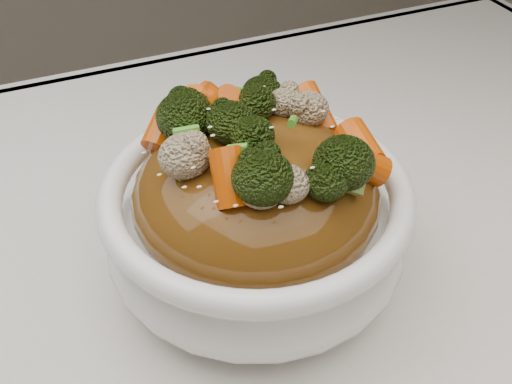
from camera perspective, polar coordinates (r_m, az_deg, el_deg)
name	(u,v)px	position (r m, az deg, el deg)	size (l,w,h in m)	color
tablecloth	(205,325)	(0.48, -4.90, -12.51)	(1.20, 0.80, 0.04)	silver
bowl	(256,226)	(0.46, 0.00, -3.27)	(0.23, 0.23, 0.09)	white
sauce_base	(256,195)	(0.44, 0.00, -0.32)	(0.18, 0.18, 0.10)	#5C360F
carrots	(256,120)	(0.40, 0.00, 6.89)	(0.18, 0.18, 0.05)	#CF4E06
broccoli	(256,121)	(0.40, 0.00, 6.76)	(0.18, 0.18, 0.05)	black
cauliflower	(256,124)	(0.40, 0.00, 6.51)	(0.18, 0.18, 0.04)	tan
scallions	(256,119)	(0.40, 0.00, 7.01)	(0.14, 0.14, 0.02)	#449221
sesame_seeds	(256,119)	(0.40, 0.00, 7.01)	(0.16, 0.16, 0.01)	beige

